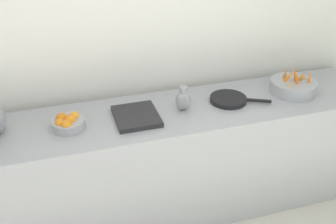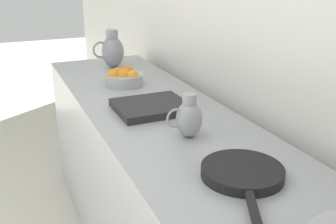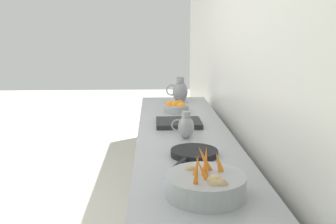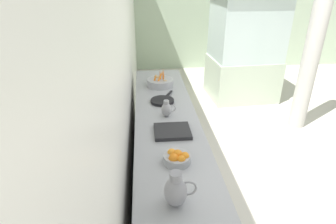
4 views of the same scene
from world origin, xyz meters
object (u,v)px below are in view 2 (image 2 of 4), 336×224
object	(u,v)px
metal_pitcher_tall	(112,51)
skillet_on_counter	(243,172)
orange_bowl	(124,78)
metal_pitcher_short	(189,118)

from	to	relation	value
metal_pitcher_tall	skillet_on_counter	distance (m)	1.64
orange_bowl	metal_pitcher_tall	distance (m)	0.46
metal_pitcher_tall	orange_bowl	bearing A→B (deg)	81.92
metal_pitcher_short	skillet_on_counter	xyz separation A→B (m)	(-0.02, 0.37, -0.06)
orange_bowl	skillet_on_counter	xyz separation A→B (m)	(-0.03, 1.19, -0.03)
orange_bowl	metal_pitcher_tall	size ratio (longest dim) A/B	0.87
metal_pitcher_short	skillet_on_counter	size ratio (longest dim) A/B	0.43
orange_bowl	metal_pitcher_short	world-z (taller)	metal_pitcher_short
metal_pitcher_short	metal_pitcher_tall	bearing A→B (deg)	-92.24
metal_pitcher_short	skillet_on_counter	distance (m)	0.38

